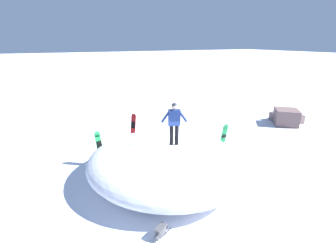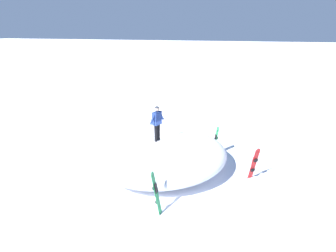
{
  "view_description": "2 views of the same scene",
  "coord_description": "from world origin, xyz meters",
  "px_view_note": "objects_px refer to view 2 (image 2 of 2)",
  "views": [
    {
      "loc": [
        7.67,
        -3.07,
        5.23
      ],
      "look_at": [
        -0.03,
        0.67,
        2.1
      ],
      "focal_mm": 24.9,
      "sensor_mm": 36.0,
      "label": 1
    },
    {
      "loc": [
        -2.84,
        12.06,
        6.48
      ],
      "look_at": [
        0.18,
        0.05,
        2.08
      ],
      "focal_mm": 30.27,
      "sensor_mm": 36.0,
      "label": 2
    }
  ],
  "objects_px": {
    "snowboarder_standing": "(157,121)",
    "backpack_near": "(123,148)",
    "snowboard_tertiary_upright": "(156,192)",
    "snowboard_secondary_upright": "(215,141)",
    "snowboard_primary_upright": "(254,163)"
  },
  "relations": [
    {
      "from": "snowboard_primary_upright",
      "to": "snowboard_secondary_upright",
      "type": "distance_m",
      "value": 2.83
    },
    {
      "from": "snowboard_primary_upright",
      "to": "snowboard_secondary_upright",
      "type": "bearing_deg",
      "value": -48.62
    },
    {
      "from": "snowboarder_standing",
      "to": "snowboard_tertiary_upright",
      "type": "distance_m",
      "value": 3.56
    },
    {
      "from": "snowboard_secondary_upright",
      "to": "backpack_near",
      "type": "relative_size",
      "value": 2.38
    },
    {
      "from": "snowboard_secondary_upright",
      "to": "snowboard_tertiary_upright",
      "type": "bearing_deg",
      "value": 73.35
    },
    {
      "from": "snowboard_primary_upright",
      "to": "snowboard_secondary_upright",
      "type": "relative_size",
      "value": 0.98
    },
    {
      "from": "snowboarder_standing",
      "to": "backpack_near",
      "type": "relative_size",
      "value": 2.4
    },
    {
      "from": "snowboard_primary_upright",
      "to": "snowboard_tertiary_upright",
      "type": "distance_m",
      "value": 4.81
    },
    {
      "from": "snowboard_tertiary_upright",
      "to": "backpack_near",
      "type": "relative_size",
      "value": 2.48
    },
    {
      "from": "snowboarder_standing",
      "to": "backpack_near",
      "type": "height_order",
      "value": "snowboarder_standing"
    },
    {
      "from": "snowboard_primary_upright",
      "to": "snowboard_tertiary_upright",
      "type": "height_order",
      "value": "snowboard_tertiary_upright"
    },
    {
      "from": "snowboard_primary_upright",
      "to": "backpack_near",
      "type": "height_order",
      "value": "snowboard_primary_upright"
    },
    {
      "from": "snowboard_primary_upright",
      "to": "backpack_near",
      "type": "relative_size",
      "value": 2.34
    },
    {
      "from": "snowboard_tertiary_upright",
      "to": "snowboard_secondary_upright",
      "type": "bearing_deg",
      "value": -106.65
    },
    {
      "from": "snowboarder_standing",
      "to": "snowboard_primary_upright",
      "type": "relative_size",
      "value": 1.03
    }
  ]
}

